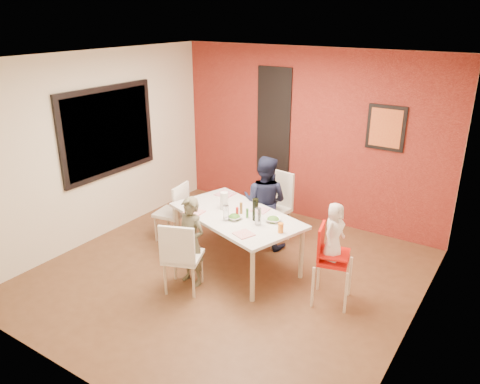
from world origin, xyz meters
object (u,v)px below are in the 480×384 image
Objects in this scene: child_near at (191,242)px; wine_bottle at (255,210)px; chair_near at (181,254)px; toddler at (334,231)px; dining_table at (236,219)px; chair_far at (274,203)px; paper_towel_roll at (224,201)px; high_chair at (330,257)px; chair_left at (175,209)px; child_far at (265,202)px.

wine_bottle is (0.50, 0.67, 0.30)m from child_near.
toddler reaches higher than chair_near.
chair_far reaches higher than dining_table.
chair_far reaches higher than paper_towel_roll.
chair_near is 1.08m from wine_bottle.
chair_far is at bearing 37.32° from high_chair.
toddler is 2.82× the size of paper_towel_roll.
toddler is at bearing 76.75° from chair_left.
paper_towel_roll reaches higher than chair_left.
chair_left is 0.97m from paper_towel_roll.
dining_table is 1.37m from high_chair.
dining_table is at bearing -12.33° from paper_towel_roll.
chair_left is 1.31× the size of toddler.
chair_near is 1.62m from child_far.
chair_left is at bearing 177.30° from paper_towel_roll.
chair_left is 1.48m from wine_bottle.
chair_near is at bearing -117.34° from wine_bottle.
high_chair reaches higher than chair_near.
chair_left is 1.22m from child_near.
paper_towel_roll is (-0.05, 0.98, 0.33)m from chair_near.
chair_far is 4.33× the size of paper_towel_roll.
chair_near is 1.86m from chair_far.
chair_far is 0.95m from paper_towel_roll.
chair_far is 1.44m from chair_left.
child_far is 0.76m from wine_bottle.
paper_towel_roll is (-0.23, 0.05, 0.18)m from dining_table.
chair_left is at bearing -137.33° from chair_far.
wine_bottle reaches higher than chair_near.
paper_towel_roll is at bearing 172.73° from wine_bottle.
child_far is at bearing 68.03° from toddler.
child_near reaches higher than chair_far.
high_chair is (1.54, 0.80, 0.06)m from chair_near.
child_near reaches higher than chair_near.
child_far is (-1.33, 0.80, 0.10)m from high_chair.
child_near is at bearing -91.31° from chair_far.
child_near reaches higher than wine_bottle.
paper_towel_roll is at bearing 167.67° from dining_table.
toddler is (1.59, 0.57, 0.33)m from child_near.
toddler is (1.56, 0.81, 0.38)m from chair_near.
dining_table is at bearing 76.88° from chair_left.
wine_bottle reaches higher than high_chair.
chair_far is 1.63m from child_near.
chair_far is at bearing 87.15° from dining_table.
child_far is (-0.01, -0.25, 0.09)m from chair_far.
chair_far is 3.63× the size of wine_bottle.
chair_left is (-1.18, -0.83, -0.08)m from chair_far.
wine_bottle is at bearing 102.65° from child_far.
paper_towel_roll is at bearing 69.51° from high_chair.
chair_near reaches higher than dining_table.
dining_table is 1.89× the size of chair_far.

